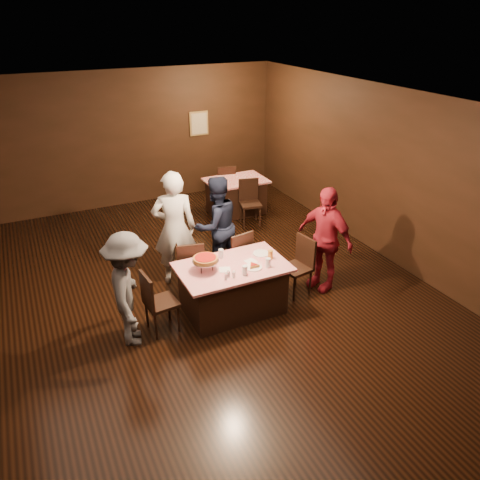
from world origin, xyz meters
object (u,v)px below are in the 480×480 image
object	(u,v)px
back_table	(236,196)
chair_end_left	(161,301)
pizza_stand	(205,259)
chair_far_left	(190,266)
plate_empty	(261,253)
diner_grey_knit	(129,290)
glass_front_right	(268,263)
chair_far_right	(235,256)
chair_end_right	(296,267)
chair_back_near	(250,203)
glass_back	(221,254)
glass_front_left	(245,270)
main_table	(233,288)
glass_amber	(270,255)
diner_navy_hoodie	(216,226)
diner_red_shirt	(325,239)
diner_white_jacket	(174,229)
chair_back_far	(225,184)

from	to	relation	value
back_table	chair_end_left	bearing A→B (deg)	-129.09
pizza_stand	back_table	bearing A→B (deg)	58.34
chair_far_left	plate_empty	distance (m)	1.16
diner_grey_knit	glass_front_right	world-z (taller)	diner_grey_knit
chair_far_right	chair_end_right	bearing A→B (deg)	122.33
chair_far_right	chair_back_near	world-z (taller)	same
chair_far_left	chair_far_right	world-z (taller)	same
chair_far_right	glass_back	distance (m)	0.73
chair_back_near	glass_front_left	distance (m)	3.44
main_table	pizza_stand	world-z (taller)	pizza_stand
glass_front_left	glass_front_right	xyz separation A→B (m)	(0.40, 0.05, 0.00)
glass_amber	chair_end_left	bearing A→B (deg)	178.32
diner_grey_knit	diner_navy_hoodie	bearing A→B (deg)	-41.39
chair_end_right	glass_front_left	distance (m)	1.15
diner_grey_knit	glass_amber	distance (m)	2.13
chair_far_left	pizza_stand	bearing A→B (deg)	101.72
diner_grey_knit	chair_end_right	bearing A→B (deg)	-75.45
diner_grey_knit	diner_red_shirt	xyz separation A→B (m)	(3.14, 0.05, 0.05)
chair_far_right	glass_back	size ratio (longest dim) A/B	6.79
main_table	plate_empty	size ratio (longest dim) A/B	6.40
chair_far_right	glass_amber	bearing A→B (deg)	93.35
diner_red_shirt	glass_amber	xyz separation A→B (m)	(-1.01, -0.05, -0.03)
pizza_stand	chair_end_right	bearing A→B (deg)	-1.91
diner_navy_hoodie	glass_front_right	xyz separation A→B (m)	(0.18, -1.46, -0.02)
chair_far_left	chair_far_right	distance (m)	0.80
glass_amber	chair_end_right	bearing A→B (deg)	5.71
diner_navy_hoodie	chair_back_near	bearing A→B (deg)	-143.55
chair_end_left	pizza_stand	bearing A→B (deg)	-91.63
diner_white_jacket	diner_grey_knit	bearing A→B (deg)	66.14
plate_empty	diner_navy_hoodie	bearing A→B (deg)	104.97
chair_back_far	chair_end_left	bearing A→B (deg)	64.77
chair_far_right	diner_white_jacket	distance (m)	1.09
back_table	pizza_stand	xyz separation A→B (m)	(-2.07, -3.37, 0.57)
back_table	plate_empty	world-z (taller)	plate_empty
chair_back_far	plate_empty	bearing A→B (deg)	83.19
chair_end_left	chair_back_near	xyz separation A→B (m)	(2.77, 2.72, 0.00)
diner_navy_hoodie	main_table	bearing A→B (deg)	67.32
diner_white_jacket	chair_far_right	bearing A→B (deg)	169.62
main_table	chair_far_right	bearing A→B (deg)	61.93
chair_far_right	glass_back	bearing A→B (deg)	34.31
diner_white_jacket	chair_back_near	bearing A→B (deg)	-128.13
diner_red_shirt	glass_amber	bearing A→B (deg)	-104.92
chair_far_left	glass_front_right	xyz separation A→B (m)	(0.85, -1.00, 0.37)
diner_red_shirt	glass_front_left	xyz separation A→B (m)	(-1.56, -0.30, -0.03)
chair_back_far	glass_amber	size ratio (longest dim) A/B	6.79
diner_white_jacket	glass_front_right	size ratio (longest dim) A/B	13.77
glass_amber	pizza_stand	bearing A→B (deg)	174.29
chair_end_right	glass_amber	world-z (taller)	chair_end_right
chair_back_far	main_table	bearing A→B (deg)	76.77
diner_red_shirt	pizza_stand	world-z (taller)	diner_red_shirt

